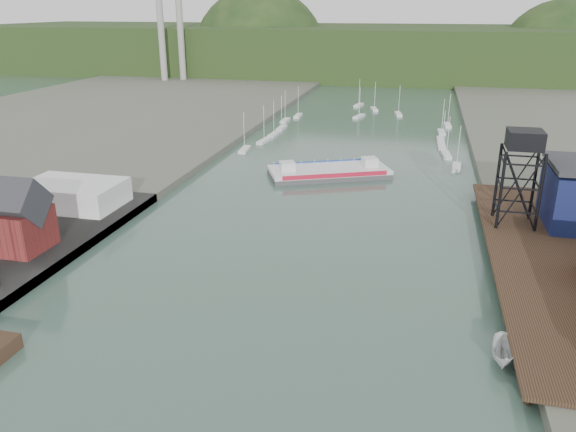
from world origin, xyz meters
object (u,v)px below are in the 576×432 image
at_px(harbor_building, 6,221).
at_px(motorboat, 503,353).
at_px(lift_tower, 524,145).
at_px(chain_ferry, 329,171).

height_order(harbor_building, motorboat, harbor_building).
distance_m(harbor_building, motorboat, 72.33).
relative_size(harbor_building, lift_tower, 0.76).
xyz_separation_m(lift_tower, chain_ferry, (-36.34, 27.61, -14.53)).
height_order(harbor_building, lift_tower, lift_tower).
distance_m(lift_tower, chain_ferry, 47.90).
distance_m(harbor_building, chain_ferry, 69.07).
height_order(chain_ferry, motorboat, chain_ferry).
bearing_deg(harbor_building, lift_tower, 19.98).
bearing_deg(lift_tower, harbor_building, -160.02).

